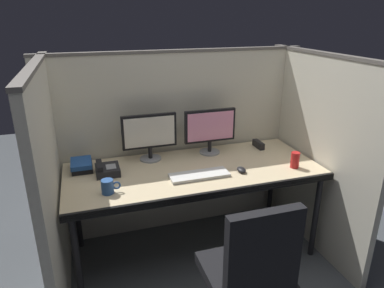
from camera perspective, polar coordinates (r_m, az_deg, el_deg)
name	(u,v)px	position (r m, az deg, el deg)	size (l,w,h in m)	color
ground_plane	(206,274)	(2.81, 2.31, -20.39)	(8.00, 8.00, 0.00)	#4C5156
cubicle_partition_rear	(178,143)	(3.02, -2.28, 0.20)	(2.21, 0.06, 1.57)	beige
cubicle_partition_left	(52,187)	(2.44, -21.88, -6.57)	(0.06, 1.41, 1.57)	beige
cubicle_partition_right	(315,152)	(2.98, 19.45, -1.27)	(0.06, 1.41, 1.57)	beige
desk	(194,175)	(2.65, 0.41, -5.09)	(1.90, 0.80, 0.74)	beige
monitor_left	(149,134)	(2.74, -6.97, 1.62)	(0.43, 0.17, 0.37)	gray
monitor_right	(210,128)	(2.86, 2.97, 2.56)	(0.43, 0.17, 0.37)	gray
keyboard_main	(199,175)	(2.51, 1.21, -5.10)	(0.43, 0.15, 0.02)	silver
computer_mouse	(241,170)	(2.61, 8.08, -4.19)	(0.06, 0.10, 0.04)	black
book_stack	(82,165)	(2.74, -17.58, -3.33)	(0.15, 0.22, 0.07)	black
desk_phone	(107,170)	(2.62, -13.76, -4.08)	(0.17, 0.19, 0.09)	black
soda_can	(295,160)	(2.75, 16.49, -2.52)	(0.07, 0.07, 0.12)	red
coffee_mug	(108,187)	(2.34, -13.57, -6.78)	(0.13, 0.08, 0.09)	#264C8C
red_stapler	(258,144)	(3.09, 10.80, -0.07)	(0.04, 0.15, 0.06)	black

